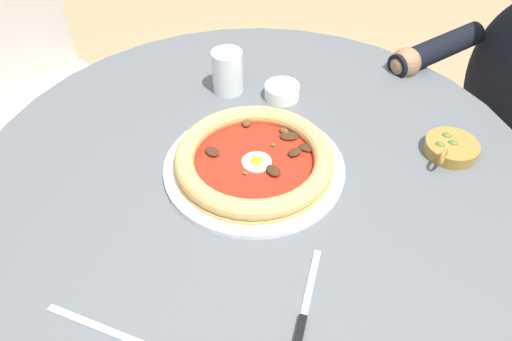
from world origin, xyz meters
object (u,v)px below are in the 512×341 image
at_px(dining_table, 257,219).
at_px(ramekin_capers, 282,91).
at_px(water_glass, 228,74).
at_px(diner_person, 506,149).
at_px(cafe_chair_spare_near, 41,84).
at_px(steak_knife, 302,322).
at_px(pizza_on_plate, 255,161).
at_px(fork_utensil, 101,328).
at_px(olive_pan, 451,148).

height_order(dining_table, ramekin_capers, ramekin_capers).
xyz_separation_m(water_glass, diner_person, (-0.63, -0.39, -0.30)).
height_order(water_glass, cafe_chair_spare_near, cafe_chair_spare_near).
distance_m(steak_knife, ramekin_capers, 0.53).
xyz_separation_m(pizza_on_plate, steak_knife, (-0.18, 0.25, -0.02)).
bearing_deg(cafe_chair_spare_near, fork_utensil, 139.50).
distance_m(pizza_on_plate, olive_pan, 0.37).
bearing_deg(ramekin_capers, fork_utensil, 87.53).
relative_size(water_glass, olive_pan, 0.76).
bearing_deg(fork_utensil, olive_pan, -124.14).
height_order(steak_knife, fork_utensil, steak_knife).
distance_m(ramekin_capers, olive_pan, 0.36).
relative_size(olive_pan, fork_utensil, 0.72).
bearing_deg(water_glass, dining_table, 128.35).
distance_m(ramekin_capers, cafe_chair_spare_near, 0.86).
distance_m(olive_pan, cafe_chair_spare_near, 1.20).
relative_size(water_glass, fork_utensil, 0.55).
bearing_deg(fork_utensil, water_glass, -81.03).
relative_size(steak_knife, cafe_chair_spare_near, 0.22).
height_order(dining_table, water_glass, water_glass).
relative_size(pizza_on_plate, fork_utensil, 1.92).
xyz_separation_m(pizza_on_plate, water_glass, (0.16, -0.21, 0.02)).
relative_size(steak_knife, ramekin_capers, 2.58).
distance_m(steak_knife, olive_pan, 0.46).
bearing_deg(steak_knife, water_glass, -53.47).
bearing_deg(water_glass, pizza_on_plate, 127.12).
relative_size(ramekin_capers, olive_pan, 0.60).
bearing_deg(fork_utensil, pizza_on_plate, -99.72).
xyz_separation_m(olive_pan, cafe_chair_spare_near, (1.17, -0.11, -0.25)).
bearing_deg(olive_pan, steak_knife, 73.28).
distance_m(dining_table, water_glass, 0.32).
bearing_deg(fork_utensil, ramekin_capers, -92.47).
relative_size(steak_knife, diner_person, 0.17).
height_order(water_glass, olive_pan, water_glass).
bearing_deg(water_glass, steak_knife, 126.53).
distance_m(water_glass, ramekin_capers, 0.12).
height_order(olive_pan, cafe_chair_spare_near, cafe_chair_spare_near).
bearing_deg(steak_knife, ramekin_capers, -65.17).
bearing_deg(olive_pan, pizza_on_plate, 30.80).
bearing_deg(water_glass, fork_utensil, 98.97).
distance_m(ramekin_capers, diner_person, 0.69).
relative_size(dining_table, diner_person, 0.94).
bearing_deg(dining_table, diner_person, -129.47).
height_order(steak_knife, cafe_chair_spare_near, cafe_chair_spare_near).
height_order(dining_table, cafe_chair_spare_near, cafe_chair_spare_near).
bearing_deg(ramekin_capers, pizza_on_plate, 99.48).
height_order(dining_table, pizza_on_plate, pizza_on_plate).
height_order(ramekin_capers, diner_person, diner_person).
height_order(dining_table, fork_utensil, fork_utensil).
bearing_deg(cafe_chair_spare_near, pizza_on_plate, 160.56).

